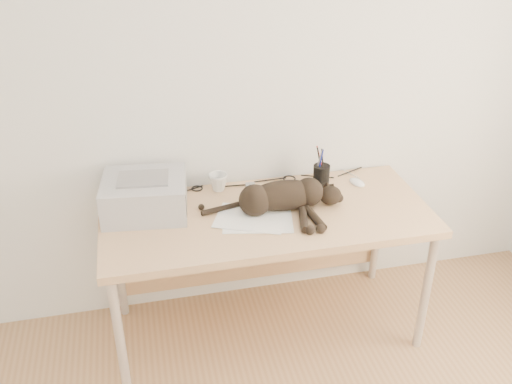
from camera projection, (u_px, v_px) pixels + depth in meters
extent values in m
plane|color=silver|center=(251.00, 79.00, 2.80)|extent=(3.50, 0.00, 3.50)
cube|color=tan|center=(267.00, 216.00, 2.78)|extent=(1.60, 0.70, 0.04)
cylinder|color=silver|center=(120.00, 340.00, 2.56)|extent=(0.04, 0.04, 0.70)
cylinder|color=silver|center=(426.00, 293.00, 2.85)|extent=(0.04, 0.04, 0.70)
cylinder|color=silver|center=(118.00, 262.00, 3.07)|extent=(0.04, 0.04, 0.70)
cylinder|color=silver|center=(378.00, 229.00, 3.36)|extent=(0.04, 0.04, 0.70)
cube|color=tan|center=(252.00, 235.00, 3.22)|extent=(1.48, 0.02, 0.60)
cube|color=#AFAFB4|center=(145.00, 196.00, 2.74)|extent=(0.43, 0.38, 0.18)
cube|color=black|center=(145.00, 194.00, 2.73)|extent=(0.34, 0.06, 0.11)
cube|color=gray|center=(143.00, 179.00, 2.69)|extent=(0.25, 0.19, 0.01)
cube|color=white|center=(258.00, 220.00, 2.71)|extent=(0.37, 0.29, 0.00)
cube|color=white|center=(251.00, 218.00, 2.72)|extent=(0.40, 0.35, 0.00)
ellipsoid|color=black|center=(284.00, 195.00, 2.77)|extent=(0.36, 0.16, 0.15)
sphere|color=black|center=(255.00, 200.00, 2.74)|extent=(0.16, 0.16, 0.16)
ellipsoid|color=black|center=(331.00, 195.00, 2.81)|extent=(0.11, 0.10, 0.10)
cone|color=black|center=(327.00, 184.00, 2.83)|extent=(0.04, 0.05, 0.05)
cone|color=black|center=(332.00, 185.00, 2.84)|extent=(0.04, 0.05, 0.05)
cylinder|color=black|center=(303.00, 218.00, 2.69)|extent=(0.04, 0.21, 0.04)
cylinder|color=black|center=(314.00, 217.00, 2.70)|extent=(0.04, 0.21, 0.04)
cylinder|color=black|center=(223.00, 208.00, 2.78)|extent=(0.23, 0.03, 0.03)
imported|color=white|center=(218.00, 182.00, 2.95)|extent=(0.13, 0.13, 0.09)
cylinder|color=black|center=(321.00, 176.00, 2.98)|extent=(0.09, 0.09, 0.12)
cylinder|color=#990C0C|center=(320.00, 162.00, 2.94)|extent=(0.01, 0.01, 0.16)
cylinder|color=navy|center=(324.00, 161.00, 2.96)|extent=(0.01, 0.01, 0.16)
cylinder|color=black|center=(323.00, 163.00, 2.93)|extent=(0.01, 0.01, 0.16)
cube|color=gray|center=(252.00, 192.00, 2.93)|extent=(0.06, 0.18, 0.02)
cube|color=black|center=(289.00, 190.00, 2.95)|extent=(0.15, 0.18, 0.02)
ellipsoid|color=white|center=(357.00, 181.00, 3.03)|extent=(0.09, 0.12, 0.03)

